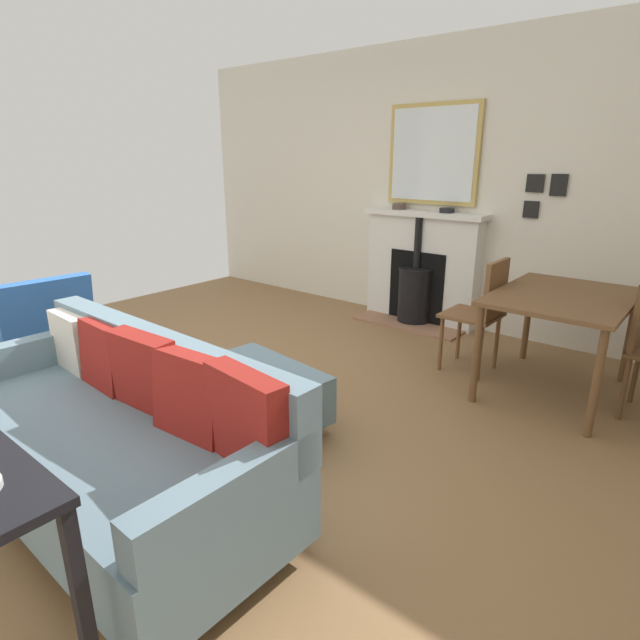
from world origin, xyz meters
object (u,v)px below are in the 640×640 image
object	(u,v)px
mantel_bowl_near	(399,206)
dining_chair_near_fireplace	(483,307)
fireplace	(420,274)
mantel_bowl_far	(447,210)
armchair_accent	(43,328)
sofa	(116,434)
ottoman	(256,393)
dining_table	(562,307)

from	to	relation	value
mantel_bowl_near	dining_chair_near_fireplace	bearing A→B (deg)	55.98
fireplace	dining_chair_near_fireplace	world-z (taller)	fireplace
mantel_bowl_far	dining_chair_near_fireplace	world-z (taller)	mantel_bowl_far
mantel_bowl_far	armchair_accent	size ratio (longest dim) A/B	0.17
fireplace	mantel_bowl_near	bearing A→B (deg)	-92.74
fireplace	armchair_accent	world-z (taller)	fireplace
fireplace	mantel_bowl_far	xyz separation A→B (m)	(-0.01, 0.23, 0.65)
mantel_bowl_near	armchair_accent	xyz separation A→B (m)	(3.13, -1.00, -0.68)
sofa	ottoman	size ratio (longest dim) A/B	2.26
mantel_bowl_near	ottoman	distance (m)	2.80
armchair_accent	sofa	bearing A→B (deg)	77.26
sofa	armchair_accent	size ratio (longest dim) A/B	2.38
ottoman	dining_chair_near_fireplace	distance (m)	1.87
sofa	mantel_bowl_near	bearing A→B (deg)	-170.62
ottoman	fireplace	bearing A→B (deg)	-173.46
sofa	dining_table	distance (m)	2.92
fireplace	dining_chair_near_fireplace	bearing A→B (deg)	49.47
fireplace	dining_chair_near_fireplace	xyz separation A→B (m)	(0.86, 1.01, 0.03)
sofa	ottoman	xyz separation A→B (m)	(-0.91, 0.01, -0.12)
dining_table	mantel_bowl_near	bearing A→B (deg)	-115.29
mantel_bowl_near	ottoman	xyz separation A→B (m)	(2.58, 0.58, -0.91)
mantel_bowl_near	ottoman	size ratio (longest dim) A/B	0.16
ottoman	armchair_accent	distance (m)	1.69
dining_table	dining_chair_near_fireplace	size ratio (longest dim) A/B	1.25
sofa	ottoman	distance (m)	0.92
fireplace	mantel_bowl_near	distance (m)	0.71
mantel_bowl_far	dining_chair_near_fireplace	distance (m)	1.32
fireplace	sofa	bearing A→B (deg)	4.73
sofa	dining_chair_near_fireplace	world-z (taller)	dining_chair_near_fireplace
fireplace	dining_table	world-z (taller)	fireplace
mantel_bowl_near	dining_table	size ratio (longest dim) A/B	0.12
armchair_accent	dining_table	xyz separation A→B (m)	(-2.26, 2.84, 0.18)
mantel_bowl_far	armchair_accent	bearing A→B (deg)	-25.84
mantel_bowl_near	armchair_accent	size ratio (longest dim) A/B	0.16
mantel_bowl_far	dining_chair_near_fireplace	bearing A→B (deg)	41.53
mantel_bowl_near	mantel_bowl_far	xyz separation A→B (m)	(0.00, 0.52, -0.00)
fireplace	dining_table	xyz separation A→B (m)	(0.86, 1.56, 0.14)
mantel_bowl_far	dining_table	distance (m)	1.67
mantel_bowl_near	armchair_accent	bearing A→B (deg)	-17.64
dining_table	mantel_bowl_far	bearing A→B (deg)	-123.35
sofa	ottoman	bearing A→B (deg)	179.60
mantel_bowl_far	ottoman	world-z (taller)	mantel_bowl_far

